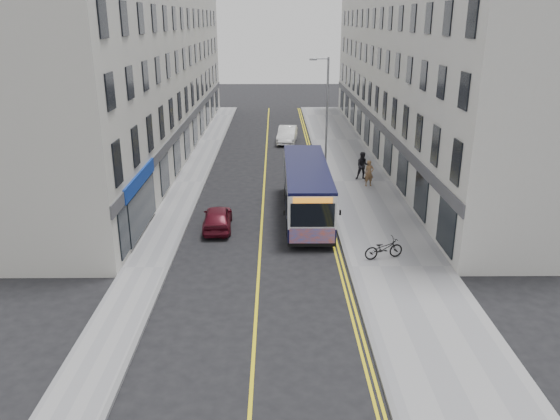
{
  "coord_description": "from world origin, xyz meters",
  "views": [
    {
      "loc": [
        0.73,
        -22.93,
        10.42
      ],
      "look_at": [
        0.96,
        2.06,
        1.6
      ],
      "focal_mm": 35.0,
      "sensor_mm": 36.0,
      "label": 1
    }
  ],
  "objects_px": {
    "pedestrian_near": "(369,173)",
    "city_bus": "(306,189)",
    "car_maroon": "(218,218)",
    "streetlamp": "(326,112)",
    "pedestrian_far": "(363,166)",
    "bicycle": "(384,248)",
    "car_white": "(287,135)"
  },
  "relations": [
    {
      "from": "city_bus",
      "to": "streetlamp",
      "type": "bearing_deg",
      "value": 78.4
    },
    {
      "from": "bicycle",
      "to": "streetlamp",
      "type": "bearing_deg",
      "value": -9.41
    },
    {
      "from": "streetlamp",
      "to": "car_white",
      "type": "bearing_deg",
      "value": 102.69
    },
    {
      "from": "bicycle",
      "to": "pedestrian_near",
      "type": "height_order",
      "value": "pedestrian_near"
    },
    {
      "from": "streetlamp",
      "to": "car_maroon",
      "type": "relative_size",
      "value": 2.21
    },
    {
      "from": "car_white",
      "to": "car_maroon",
      "type": "relative_size",
      "value": 1.2
    },
    {
      "from": "city_bus",
      "to": "car_maroon",
      "type": "height_order",
      "value": "city_bus"
    },
    {
      "from": "streetlamp",
      "to": "bicycle",
      "type": "height_order",
      "value": "streetlamp"
    },
    {
      "from": "pedestrian_near",
      "to": "city_bus",
      "type": "bearing_deg",
      "value": -141.89
    },
    {
      "from": "car_white",
      "to": "car_maroon",
      "type": "bearing_deg",
      "value": -95.02
    },
    {
      "from": "pedestrian_far",
      "to": "car_white",
      "type": "relative_size",
      "value": 0.43
    },
    {
      "from": "city_bus",
      "to": "car_maroon",
      "type": "xyz_separation_m",
      "value": [
        -4.72,
        -1.93,
        -0.97
      ]
    },
    {
      "from": "city_bus",
      "to": "car_maroon",
      "type": "bearing_deg",
      "value": -157.78
    },
    {
      "from": "pedestrian_near",
      "to": "bicycle",
      "type": "bearing_deg",
      "value": -108.68
    },
    {
      "from": "bicycle",
      "to": "car_white",
      "type": "distance_m",
      "value": 25.18
    },
    {
      "from": "bicycle",
      "to": "car_white",
      "type": "xyz_separation_m",
      "value": [
        -3.82,
        24.88,
        0.11
      ]
    },
    {
      "from": "bicycle",
      "to": "car_white",
      "type": "bearing_deg",
      "value": -6.45
    },
    {
      "from": "streetlamp",
      "to": "pedestrian_near",
      "type": "height_order",
      "value": "streetlamp"
    },
    {
      "from": "city_bus",
      "to": "bicycle",
      "type": "xyz_separation_m",
      "value": [
        3.18,
        -5.96,
        -0.99
      ]
    },
    {
      "from": "streetlamp",
      "to": "car_maroon",
      "type": "distance_m",
      "value": 12.74
    },
    {
      "from": "bicycle",
      "to": "pedestrian_near",
      "type": "bearing_deg",
      "value": -21.1
    },
    {
      "from": "streetlamp",
      "to": "pedestrian_far",
      "type": "height_order",
      "value": "streetlamp"
    },
    {
      "from": "streetlamp",
      "to": "pedestrian_near",
      "type": "relative_size",
      "value": 4.75
    },
    {
      "from": "city_bus",
      "to": "pedestrian_far",
      "type": "height_order",
      "value": "city_bus"
    },
    {
      "from": "streetlamp",
      "to": "city_bus",
      "type": "bearing_deg",
      "value": -101.6
    },
    {
      "from": "bicycle",
      "to": "pedestrian_near",
      "type": "xyz_separation_m",
      "value": [
        1.17,
        11.31,
        0.36
      ]
    },
    {
      "from": "pedestrian_near",
      "to": "car_maroon",
      "type": "xyz_separation_m",
      "value": [
        -9.07,
        -7.27,
        -0.34
      ]
    },
    {
      "from": "city_bus",
      "to": "car_white",
      "type": "distance_m",
      "value": 18.95
    },
    {
      "from": "streetlamp",
      "to": "pedestrian_far",
      "type": "bearing_deg",
      "value": -32.12
    },
    {
      "from": "car_maroon",
      "to": "car_white",
      "type": "bearing_deg",
      "value": -103.64
    },
    {
      "from": "pedestrian_far",
      "to": "streetlamp",
      "type": "bearing_deg",
      "value": 151.27
    },
    {
      "from": "pedestrian_far",
      "to": "city_bus",
      "type": "bearing_deg",
      "value": -117.93
    }
  ]
}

